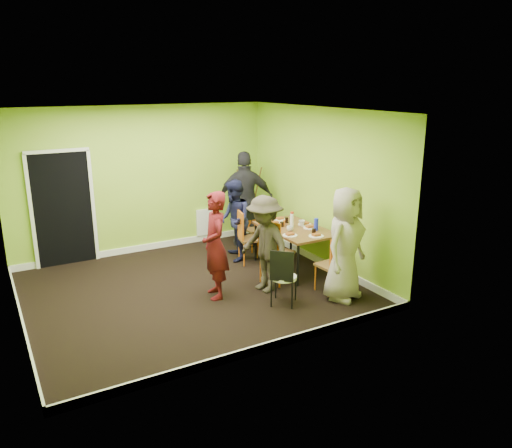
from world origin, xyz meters
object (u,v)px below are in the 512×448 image
Objects in this scene: chair_back_end at (251,215)px; dining_table at (295,231)px; easel at (248,203)px; thermos at (292,220)px; person_front_end at (345,244)px; person_standing at (215,245)px; blue_bottle at (316,224)px; chair_left_near at (274,248)px; orange_bottle at (284,222)px; person_left_far at (234,220)px; person_left_near at (265,244)px; chair_left_far at (246,234)px; chair_front_end at (334,261)px; chair_bentwood at (283,274)px; person_back_end at (245,200)px.

dining_table is at bearing 92.87° from chair_back_end.
easel is 2.00m from thermos.
person_front_end reaches higher than chair_back_end.
person_front_end is (1.67, -1.01, 0.04)m from person_standing.
blue_bottle is at bearing -56.29° from thermos.
blue_bottle is (0.90, 0.09, 0.25)m from chair_left_near.
easel is 1.82m from orange_bottle.
orange_bottle is at bearing -97.83° from easel.
person_front_end reaches higher than easel.
person_left_far is 0.98× the size of person_left_near.
chair_left_far is 0.90m from thermos.
chair_left_near is 1.01m from chair_front_end.
person_left_near is (0.05, 0.62, 0.28)m from chair_bentwood.
orange_bottle is at bearing 90.74° from chair_back_end.
person_standing is at bearing -112.37° from person_left_near.
chair_left_near is at bearing 9.57° from chair_left_far.
dining_table is 1.56m from person_back_end.
chair_left_near is 0.84m from thermos.
blue_bottle is 0.12× the size of person_front_end.
dining_table is at bearing 93.89° from chair_bentwood.
chair_front_end reaches higher than chair_bentwood.
thermos is at bearing 123.71° from blue_bottle.
chair_front_end is at bearing 89.72° from chair_back_end.
chair_back_end is at bearing 114.71° from chair_bentwood.
person_left_near is at bearing 89.12° from person_standing.
person_left_near reaches higher than orange_bottle.
person_standing is 1.07× the size of person_left_near.
chair_bentwood is 1.56m from blue_bottle.
easel reaches higher than chair_back_end.
thermos is at bearing 116.22° from person_back_end.
blue_bottle reaches higher than dining_table.
orange_bottle is 1.21m from person_left_near.
orange_bottle is at bearing 113.97° from chair_left_near.
chair_bentwood is at bearing -110.01° from easel.
chair_left_far is 1.06m from chair_left_near.
person_left_near reaches higher than dining_table.
person_left_far is (-0.69, 0.87, -0.12)m from thermos.
thermos is at bearing 66.83° from person_front_end.
person_back_end is (-0.13, 1.46, 0.08)m from thermos.
person_back_end is (1.57, 1.93, 0.13)m from person_standing.
person_standing is (-1.05, -0.01, 0.22)m from chair_left_near.
person_front_end reaches higher than chair_bentwood.
chair_front_end is at bearing 44.54° from person_left_near.
person_front_end is (0.56, -2.08, 0.32)m from chair_left_far.
person_left_far is (-0.64, 2.14, 0.23)m from chair_front_end.
person_back_end is at bearing 93.95° from orange_bottle.
chair_back_end is (0.57, 1.80, 0.05)m from chair_left_near.
chair_bentwood reaches higher than orange_bottle.
person_back_end is at bearing 87.94° from chair_front_end.
blue_bottle reaches higher than orange_bottle.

